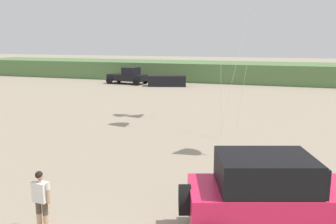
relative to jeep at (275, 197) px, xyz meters
The scene contains 5 objects.
dune_ridge 37.92m from the jeep, 89.75° to the left, with size 90.00×8.57×2.30m, color #567A47.
jeep is the anchor object (origin of this frame).
person_watching 6.07m from the jeep, 166.56° to the right, with size 0.62×0.33×1.67m.
distant_pickup 35.33m from the jeep, 120.68° to the left, with size 4.79×2.88×1.98m.
distant_sedan 32.41m from the jeep, 113.47° to the left, with size 4.20×1.70×1.20m, color black.
Camera 1 is at (3.85, -5.65, 5.01)m, focal length 38.81 mm.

